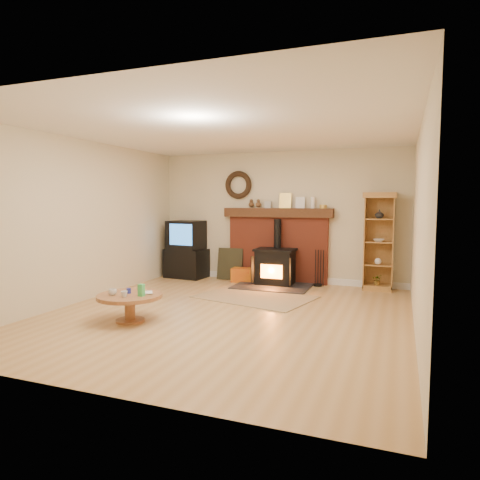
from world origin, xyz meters
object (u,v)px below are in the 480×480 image
at_px(tv_unit, 186,250).
at_px(curio_cabinet, 379,241).
at_px(coffee_table, 130,299).
at_px(wood_stove, 275,268).

xyz_separation_m(tv_unit, curio_cabinet, (3.88, 0.08, 0.31)).
xyz_separation_m(tv_unit, coffee_table, (0.87, -3.28, -0.27)).
relative_size(wood_stove, curio_cabinet, 0.79).
bearing_deg(wood_stove, curio_cabinet, 8.50).
relative_size(curio_cabinet, coffee_table, 2.04).
relative_size(wood_stove, coffee_table, 1.61).
bearing_deg(curio_cabinet, tv_unit, -178.76).
height_order(tv_unit, curio_cabinet, curio_cabinet).
height_order(tv_unit, coffee_table, tv_unit).
height_order(curio_cabinet, coffee_table, curio_cabinet).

